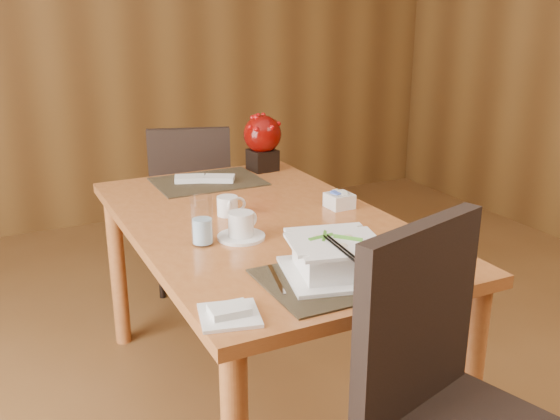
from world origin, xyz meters
name	(u,v)px	position (x,y,z in m)	size (l,w,h in m)	color
back_wall	(107,16)	(0.00, 3.00, 1.40)	(5.00, 0.02, 2.80)	brown
dining_table	(261,245)	(0.00, 0.60, 0.65)	(0.90, 1.50, 0.75)	#B36531
placemat_near	(342,277)	(0.00, 0.05, 0.75)	(0.45, 0.33, 0.01)	black
placemat_far	(208,182)	(0.00, 1.15, 0.75)	(0.45, 0.33, 0.01)	black
soup_setting	(334,258)	(-0.02, 0.07, 0.80)	(0.33, 0.33, 0.11)	white
coffee_cup	(241,227)	(-0.13, 0.47, 0.79)	(0.16, 0.16, 0.09)	white
water_glass	(202,221)	(-0.26, 0.47, 0.83)	(0.07, 0.07, 0.16)	white
creamer_jug	(227,206)	(-0.09, 0.70, 0.79)	(0.10, 0.10, 0.07)	white
sugar_caddy	(339,201)	(0.33, 0.60, 0.78)	(0.09, 0.09, 0.05)	white
berry_decor	(262,139)	(0.30, 1.23, 0.89)	(0.17, 0.17, 0.26)	black
napkins_far	(207,179)	(-0.01, 1.15, 0.77)	(0.25, 0.09, 0.02)	white
bread_plate	(229,315)	(-0.37, -0.02, 0.75)	(0.15, 0.15, 0.01)	white
near_chair	(453,401)	(0.09, -0.33, 0.56)	(0.57, 0.57, 0.99)	black
far_chair	(191,199)	(0.09, 1.68, 0.51)	(0.53, 0.53, 0.91)	black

